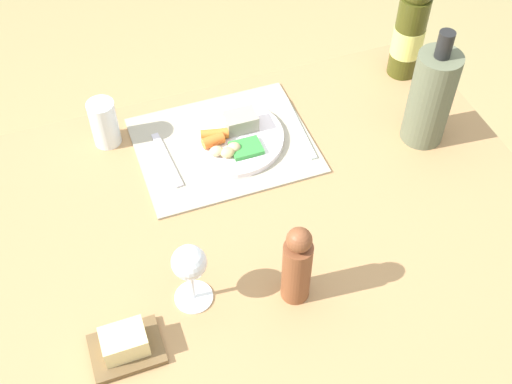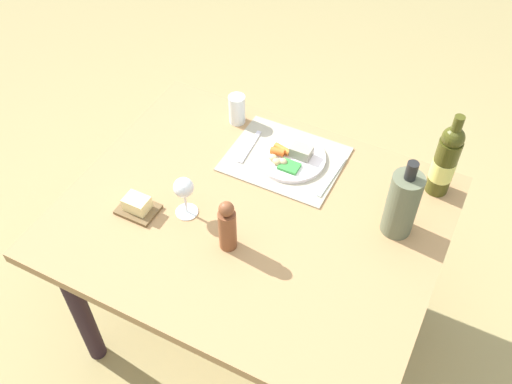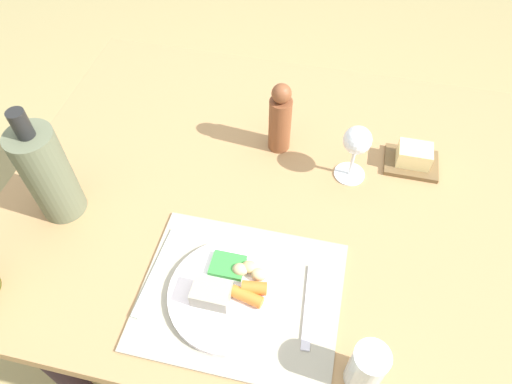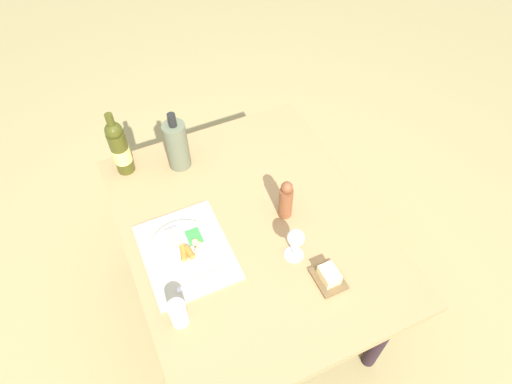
{
  "view_description": "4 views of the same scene",
  "coord_description": "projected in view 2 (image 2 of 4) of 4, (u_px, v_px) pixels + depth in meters",
  "views": [
    {
      "loc": [
        0.31,
        0.76,
        1.83
      ],
      "look_at": [
        0.02,
        -0.04,
        0.84
      ],
      "focal_mm": 45.89,
      "sensor_mm": 36.0,
      "label": 1
    },
    {
      "loc": [
        -0.57,
        1.08,
        2.17
      ],
      "look_at": [
        -0.01,
        -0.02,
        0.82
      ],
      "focal_mm": 40.23,
      "sensor_mm": 36.0,
      "label": 2
    },
    {
      "loc": [
        0.13,
        -0.68,
        1.61
      ],
      "look_at": [
        -0.01,
        -0.05,
        0.79
      ],
      "focal_mm": 32.72,
      "sensor_mm": 36.0,
      "label": 3
    },
    {
      "loc": [
        0.92,
        -0.4,
        2.2
      ],
      "look_at": [
        -0.06,
        0.05,
        0.85
      ],
      "focal_mm": 30.82,
      "sensor_mm": 36.0,
      "label": 4
    }
  ],
  "objects": [
    {
      "name": "placemat",
      "position": [
        285.0,
        159.0,
        2.05
      ],
      "size": [
        0.4,
        0.33,
        0.01
      ],
      "primitive_type": "cube",
      "color": "#A49C86",
      "rests_on": "dining_table"
    },
    {
      "name": "dinner_plate",
      "position": [
        291.0,
        157.0,
        2.04
      ],
      "size": [
        0.25,
        0.25,
        0.05
      ],
      "color": "white",
      "rests_on": "placemat"
    },
    {
      "name": "cooler_bottle",
      "position": [
        402.0,
        204.0,
        1.75
      ],
      "size": [
        0.1,
        0.1,
        0.29
      ],
      "color": "#5B6148",
      "rests_on": "dining_table"
    },
    {
      "name": "dining_table",
      "position": [
        252.0,
        233.0,
        1.96
      ],
      "size": [
        1.22,
        0.99,
        0.74
      ],
      "color": "#A77D4F",
      "rests_on": "ground_plane"
    },
    {
      "name": "wine_bottle",
      "position": [
        445.0,
        161.0,
        1.86
      ],
      "size": [
        0.08,
        0.08,
        0.32
      ],
      "color": "#3E3F13",
      "rests_on": "dining_table"
    },
    {
      "name": "pepper_mill",
      "position": [
        227.0,
        226.0,
        1.73
      ],
      "size": [
        0.06,
        0.06,
        0.2
      ],
      "color": "brown",
      "rests_on": "dining_table"
    },
    {
      "name": "wine_glass",
      "position": [
        184.0,
        189.0,
        1.81
      ],
      "size": [
        0.07,
        0.07,
        0.15
      ],
      "color": "white",
      "rests_on": "dining_table"
    },
    {
      "name": "ground_plane",
      "position": [
        253.0,
        326.0,
        2.43
      ],
      "size": [
        8.0,
        8.0,
        0.0
      ],
      "primitive_type": "plane",
      "color": "tan"
    },
    {
      "name": "butter_dish",
      "position": [
        137.0,
        206.0,
        1.87
      ],
      "size": [
        0.13,
        0.1,
        0.06
      ],
      "color": "brown",
      "rests_on": "dining_table"
    },
    {
      "name": "knife",
      "position": [
        250.0,
        147.0,
        2.09
      ],
      "size": [
        0.03,
        0.18,
        0.0
      ],
      "primitive_type": "cube",
      "rotation": [
        0.0,
        0.0,
        0.07
      ],
      "color": "silver",
      "rests_on": "placemat"
    },
    {
      "name": "fork",
      "position": [
        332.0,
        177.0,
        1.99
      ],
      "size": [
        0.03,
        0.21,
        0.0
      ],
      "primitive_type": "cube",
      "rotation": [
        0.0,
        0.0,
        -0.05
      ],
      "color": "silver",
      "rests_on": "placemat"
    },
    {
      "name": "water_tumbler",
      "position": [
        237.0,
        111.0,
        2.16
      ],
      "size": [
        0.06,
        0.06,
        0.12
      ],
      "color": "silver",
      "rests_on": "dining_table"
    }
  ]
}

